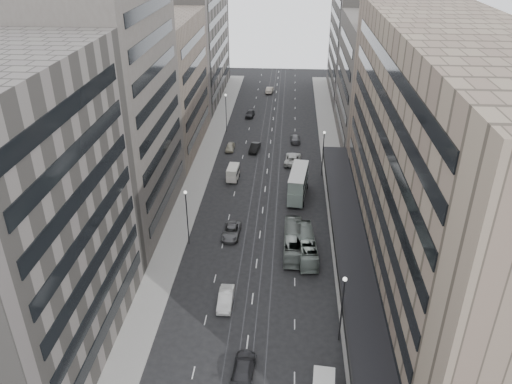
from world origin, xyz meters
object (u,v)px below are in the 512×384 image
(bus_far, at_px, (293,241))
(sedan_2, at_px, (231,232))
(bus_near, at_px, (306,245))
(panel_van, at_px, (233,173))
(double_decker, at_px, (298,183))
(sedan_1, at_px, (226,299))

(bus_far, height_order, sedan_2, bus_far)
(bus_near, relative_size, bus_far, 0.98)
(panel_van, relative_size, sedan_2, 0.79)
(bus_near, relative_size, double_decker, 1.11)
(double_decker, height_order, panel_van, double_decker)
(bus_near, relative_size, panel_van, 2.43)
(double_decker, bearing_deg, bus_near, -79.70)
(bus_near, bearing_deg, bus_far, -30.96)
(bus_far, relative_size, sedan_1, 2.14)
(panel_van, xyz_separation_m, sedan_1, (2.71, -32.33, -0.60))
(bus_far, height_order, sedan_1, bus_far)
(double_decker, xyz_separation_m, sedan_2, (-9.48, -12.22, -1.86))
(sedan_1, bearing_deg, sedan_2, 93.96)
(sedan_1, bearing_deg, bus_far, 56.41)
(bus_near, distance_m, bus_far, 1.95)
(sedan_2, bearing_deg, bus_far, -16.23)
(bus_far, bearing_deg, bus_near, 154.22)
(bus_near, distance_m, sedan_1, 14.38)
(bus_near, xyz_separation_m, bus_far, (-1.76, 0.85, 0.03))
(sedan_2, bearing_deg, double_decker, 54.06)
(bus_far, xyz_separation_m, panel_van, (-10.43, 20.68, -0.03))
(bus_far, distance_m, double_decker, 15.14)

